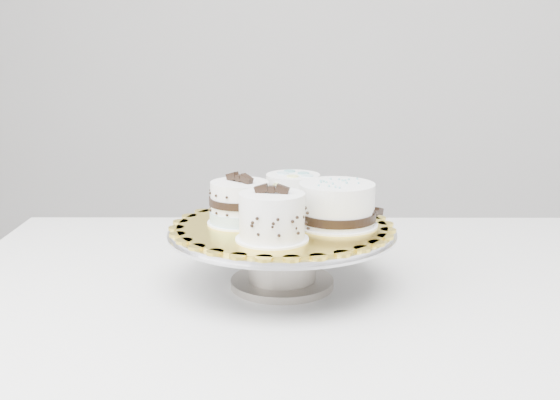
# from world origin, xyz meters

# --- Properties ---
(table) EXTENTS (1.35, 1.00, 0.75)m
(table) POSITION_xyz_m (-0.11, 0.20, 0.68)
(table) COLOR silver
(table) RESTS_ON floor
(cake_stand) EXTENTS (0.37, 0.37, 0.10)m
(cake_stand) POSITION_xyz_m (-0.17, 0.16, 0.82)
(cake_stand) COLOR gray
(cake_stand) RESTS_ON table
(cake_board) EXTENTS (0.37, 0.37, 0.00)m
(cake_board) POSITION_xyz_m (-0.17, 0.16, 0.85)
(cake_board) COLOR gold
(cake_board) RESTS_ON cake_stand
(cake_swirl) EXTENTS (0.11, 0.11, 0.09)m
(cake_swirl) POSITION_xyz_m (-0.17, 0.08, 0.89)
(cake_swirl) COLOR white
(cake_swirl) RESTS_ON cake_board
(cake_banded) EXTENTS (0.13, 0.13, 0.09)m
(cake_banded) POSITION_xyz_m (-0.24, 0.16, 0.89)
(cake_banded) COLOR white
(cake_banded) RESTS_ON cake_board
(cake_dots) EXTENTS (0.11, 0.11, 0.07)m
(cake_dots) POSITION_xyz_m (-0.16, 0.24, 0.89)
(cake_dots) COLOR white
(cake_dots) RESTS_ON cake_board
(cake_ribbon) EXTENTS (0.16, 0.16, 0.07)m
(cake_ribbon) POSITION_xyz_m (-0.08, 0.17, 0.89)
(cake_ribbon) COLOR white
(cake_ribbon) RESTS_ON cake_board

